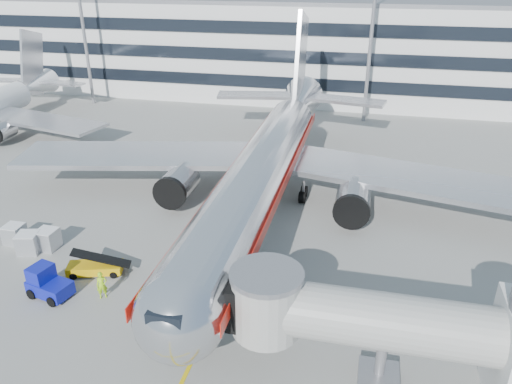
% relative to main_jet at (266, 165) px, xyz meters
% --- Properties ---
extents(ground, '(180.00, 180.00, 0.00)m').
position_rel_main_jet_xyz_m(ground, '(0.00, -11.72, -4.23)').
color(ground, gray).
rests_on(ground, ground).
extents(lead_in_line, '(0.25, 70.00, 0.01)m').
position_rel_main_jet_xyz_m(lead_in_line, '(0.00, -1.72, -4.23)').
color(lead_in_line, '#DAB80B').
rests_on(lead_in_line, ground).
extents(main_jet, '(50.95, 48.70, 16.06)m').
position_rel_main_jet_xyz_m(main_jet, '(0.00, 0.00, 0.00)').
color(main_jet, silver).
rests_on(main_jet, ground).
extents(jet_bridge, '(17.80, 4.50, 7.00)m').
position_rel_main_jet_xyz_m(jet_bridge, '(12.18, -19.72, -0.36)').
color(jet_bridge, silver).
rests_on(jet_bridge, ground).
extents(terminal, '(150.00, 24.25, 15.60)m').
position_rel_main_jet_xyz_m(terminal, '(0.00, 46.23, 3.57)').
color(terminal, silver).
rests_on(terminal, ground).
extents(light_mast_west, '(2.40, 1.20, 25.45)m').
position_rel_main_jet_xyz_m(light_mast_west, '(-35.00, 30.28, 10.64)').
color(light_mast_west, gray).
rests_on(light_mast_west, ground).
extents(light_mast_centre, '(2.40, 1.20, 25.45)m').
position_rel_main_jet_xyz_m(light_mast_centre, '(8.00, 30.28, 10.64)').
color(light_mast_centre, gray).
rests_on(light_mast_centre, ground).
extents(belt_loader, '(4.26, 2.49, 1.99)m').
position_rel_main_jet_xyz_m(belt_loader, '(-9.95, -13.69, -3.67)').
color(belt_loader, '#D7A409').
rests_on(belt_loader, ground).
extents(baggage_tug, '(3.26, 2.45, 2.22)m').
position_rel_main_jet_xyz_m(baggage_tug, '(-11.76, -16.78, -3.27)').
color(baggage_tug, '#0E159B').
rests_on(baggage_tug, ground).
extents(cargo_container_left, '(1.59, 1.59, 1.65)m').
position_rel_main_jet_xyz_m(cargo_container_left, '(-15.46, -11.26, -3.41)').
color(cargo_container_left, '#B4B7BC').
rests_on(cargo_container_left, ground).
extents(cargo_container_right, '(1.51, 1.51, 1.57)m').
position_rel_main_jet_xyz_m(cargo_container_right, '(-18.64, -11.07, -3.45)').
color(cargo_container_right, '#B4B7BC').
rests_on(cargo_container_right, ground).
extents(cargo_container_front, '(1.90, 1.90, 1.67)m').
position_rel_main_jet_xyz_m(cargo_container_front, '(-16.56, -12.12, -3.40)').
color(cargo_container_front, '#B4B7BC').
rests_on(cargo_container_front, ground).
extents(ramp_worker, '(0.87, 0.80, 2.00)m').
position_rel_main_jet_xyz_m(ramp_worker, '(-7.97, -16.18, -3.23)').
color(ramp_worker, '#9ED816').
rests_on(ramp_worker, ground).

